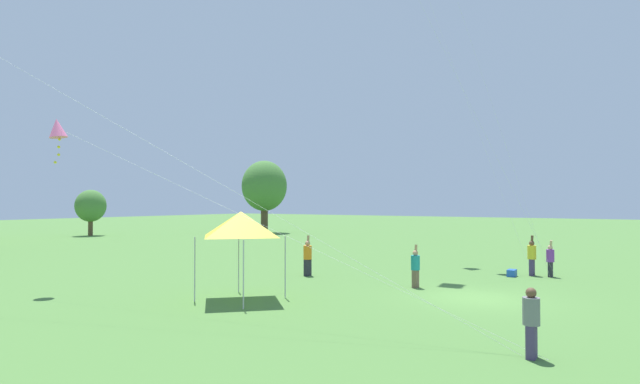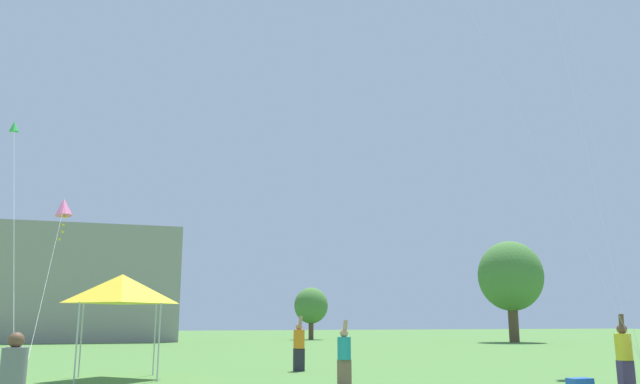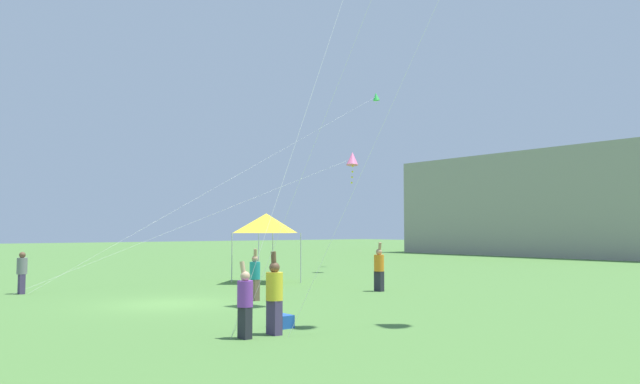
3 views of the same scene
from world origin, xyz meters
TOP-DOWN VIEW (x-y plane):
  - ground_plane at (0.00, 0.00)m, footprint 220.00×220.00m
  - tree_far_left at (13.55, 47.52)m, footprint 3.48×3.14m
  - tree_far_right at (28.39, 34.07)m, footprint 5.99×5.39m
  - festival_tent at (-5.33, 7.69)m, footprint 2.76×2.76m
  - cooler_box at (6.93, 0.10)m, footprint 0.65×0.39m
  - person_purple_shirt at (7.80, -1.60)m, footprint 0.39×0.39m
  - person_orange_shirt at (1.37, 9.08)m, footprint 0.43×0.43m
  - person_grey_shirt at (-6.98, -3.27)m, footprint 0.41×0.41m
  - person_yellow_shirt at (7.77, -0.72)m, footprint 0.43×0.43m
  - person_teal_shirt at (1.03, 2.99)m, footprint 0.40×0.40m
  - kite_pink_diamond_2 at (-8.09, 15.88)m, footprint 1.75×20.13m

SIDE VIEW (x-z plane):
  - ground_plane at x=0.00m, z-range 0.00..0.00m
  - cooler_box at x=6.93m, z-range 0.00..0.35m
  - person_purple_shirt at x=7.80m, z-range -0.03..1.85m
  - person_grey_shirt at x=-6.98m, z-range 0.07..1.80m
  - person_teal_shirt at x=1.03m, z-range -0.03..1.90m
  - person_orange_shirt at x=1.37m, z-range -0.03..2.07m
  - person_yellow_shirt at x=7.77m, z-range -0.03..2.07m
  - festival_tent at x=-5.33m, z-range 1.24..4.71m
  - tree_far_left at x=13.55m, z-range 0.77..6.03m
  - tree_far_right at x=28.39m, z-range 1.32..10.35m
  - kite_pink_diamond_2 at x=-8.09m, z-range 3.28..10.83m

